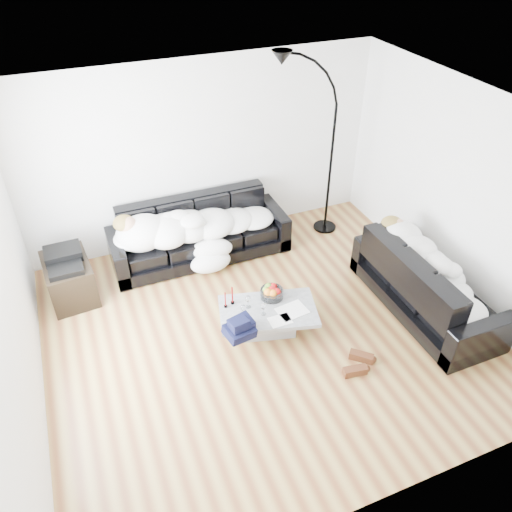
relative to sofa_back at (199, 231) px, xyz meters
name	(u,v)px	position (x,y,z in m)	size (l,w,h in m)	color
ground	(265,330)	(0.26, -1.75, -0.40)	(5.00, 5.00, 0.00)	brown
wall_back	(202,154)	(0.26, 0.50, 0.90)	(5.00, 0.02, 2.60)	silver
wall_left	(7,302)	(-2.24, -1.75, 0.90)	(0.02, 4.50, 2.60)	silver
wall_right	(460,196)	(2.76, -1.75, 0.90)	(0.02, 4.50, 2.60)	silver
ceiling	(269,120)	(0.26, -1.75, 2.20)	(5.00, 5.00, 0.00)	white
sofa_back	(199,231)	(0.00, 0.00, 0.00)	(2.46, 0.85, 0.80)	black
sofa_right	(428,282)	(2.24, -2.11, 0.01)	(2.03, 0.87, 0.82)	black
sleeper_back	(199,219)	(0.00, -0.05, 0.23)	(2.08, 0.72, 0.42)	white
sleeper_right	(432,267)	(2.24, -2.11, 0.23)	(1.74, 0.74, 0.43)	white
teal_cushion	(397,235)	(2.18, -1.48, 0.32)	(0.36, 0.30, 0.20)	#0C485A
coffee_table	(268,320)	(0.29, -1.75, -0.24)	(1.12, 0.65, 0.33)	#939699
fruit_bowl	(272,291)	(0.42, -1.56, 0.01)	(0.28, 0.28, 0.17)	white
wine_glass_a	(248,302)	(0.09, -1.63, 0.01)	(0.07, 0.07, 0.16)	white
wine_glass_b	(243,311)	(-0.02, -1.74, 0.00)	(0.07, 0.07, 0.16)	white
wine_glass_c	(263,309)	(0.21, -1.80, 0.00)	(0.06, 0.06, 0.15)	white
candle_left	(225,300)	(-0.15, -1.53, 0.03)	(0.04, 0.04, 0.21)	maroon
candle_right	(232,296)	(-0.06, -1.50, 0.05)	(0.04, 0.04, 0.24)	maroon
newspaper_a	(292,310)	(0.53, -1.88, -0.07)	(0.34, 0.26, 0.01)	silver
newspaper_b	(280,320)	(0.34, -1.97, -0.07)	(0.25, 0.18, 0.01)	silver
navy_jacket	(242,322)	(-0.12, -1.99, 0.09)	(0.33, 0.28, 0.17)	black
shoes	(358,364)	(0.98, -2.65, -0.35)	(0.45, 0.32, 0.10)	#472311
av_cabinet	(70,279)	(-1.78, -0.23, -0.13)	(0.54, 0.79, 0.54)	black
stereo	(64,258)	(-1.78, -0.23, 0.20)	(0.44, 0.34, 0.13)	black
floor_lamp	(331,157)	(1.98, -0.05, 0.79)	(0.86, 0.35, 2.38)	black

